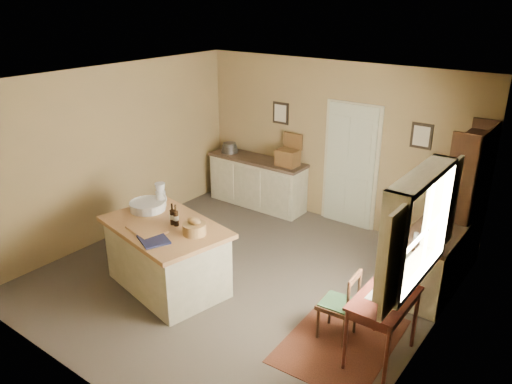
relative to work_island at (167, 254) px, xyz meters
The scene contains 16 objects.
ground 1.10m from the work_island, 48.07° to the left, with size 5.00×5.00×0.00m, color brown.
wall_back 3.42m from the work_island, 78.43° to the left, with size 5.00×0.10×2.70m, color olive.
wall_front 2.07m from the work_island, 69.40° to the right, with size 5.00×0.10×2.70m, color olive.
wall_left 2.16m from the work_island, 158.13° to the left, with size 0.10×5.00×2.70m, color olive.
wall_right 3.36m from the work_island, 13.13° to the left, with size 0.10×5.00×2.70m, color olive.
ceiling 2.43m from the work_island, 48.07° to the left, with size 5.00×5.00×0.00m, color silver.
door 3.41m from the work_island, 72.48° to the left, with size 0.97×0.06×2.11m, color beige.
framed_prints 3.55m from the work_island, 74.99° to the left, with size 2.82×0.02×0.38m.
window 3.31m from the work_island, ahead, with size 0.25×1.99×1.12m.
work_island is the anchor object (origin of this frame).
sideboard 3.02m from the work_island, 103.03° to the left, with size 1.88×0.54×1.18m.
rug 2.48m from the work_island, ahead, with size 1.10×1.60×0.01m, color #542619.
writing_desk 2.89m from the work_island, ahead, with size 0.53×0.86×0.82m.
desk_chair 2.35m from the work_island, ahead, with size 0.39×0.39×0.84m, color #311C10, non-canonical shape.
right_cabinet 3.41m from the work_island, 32.95° to the left, with size 0.61×1.09×0.99m.
shelving_unit 4.11m from the work_island, 42.22° to the left, with size 0.36×0.95×2.10m.
Camera 1 is at (3.74, -4.68, 3.69)m, focal length 35.00 mm.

